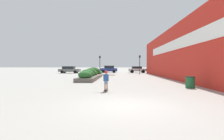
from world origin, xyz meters
TOP-DOWN VIEW (x-y plane):
  - ground_plane at (0.00, 0.00)m, footprint 300.00×300.00m
  - building_wall_right at (6.36, 13.04)m, footprint 0.67×36.92m
  - planter_box at (-3.59, 15.08)m, footprint 1.97×11.16m
  - skateboard at (-1.05, 3.95)m, footprint 0.27×0.76m
  - skateboarder at (-1.05, 3.95)m, footprint 1.14×0.21m
  - trash_bin at (4.92, 5.70)m, footprint 0.67×0.67m
  - car_leftmost at (-10.75, 30.43)m, footprint 4.49×2.03m
  - car_center_left at (4.10, 32.40)m, footprint 3.97×1.90m
  - car_center_right at (11.14, 30.53)m, footprint 4.62×1.94m
  - car_rightmost at (-2.32, 32.95)m, footprint 3.96×1.96m
  - traffic_light_left at (-3.66, 25.89)m, footprint 0.28×0.30m
  - traffic_light_right at (3.85, 25.97)m, footprint 0.28×0.30m

SIDE VIEW (x-z plane):
  - ground_plane at x=0.00m, z-range 0.00..0.00m
  - skateboard at x=-1.05m, z-range 0.02..0.11m
  - trash_bin at x=4.92m, z-range 0.00..0.85m
  - planter_box at x=-3.59m, z-range -0.16..1.22m
  - car_leftmost at x=-10.75m, z-range 0.03..1.51m
  - car_center_left at x=4.10m, z-range 0.05..1.50m
  - car_center_right at x=11.14m, z-range 0.05..1.59m
  - skateboarder at x=-1.05m, z-range 0.22..1.44m
  - car_rightmost at x=-2.32m, z-range 0.02..1.65m
  - traffic_light_left at x=-3.66m, z-range 0.63..4.11m
  - traffic_light_right at x=3.85m, z-range 0.64..4.20m
  - building_wall_right at x=6.36m, z-range 0.01..6.22m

